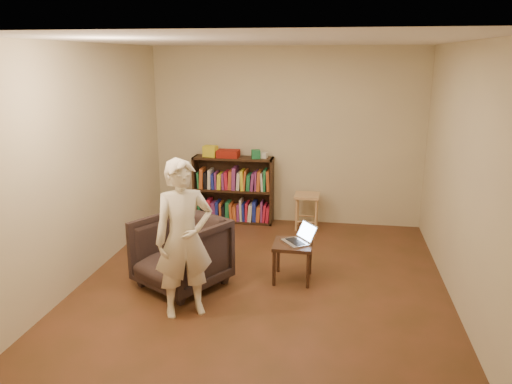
% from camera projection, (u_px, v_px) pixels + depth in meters
% --- Properties ---
extents(floor, '(4.50, 4.50, 0.00)m').
position_uv_depth(floor, '(263.00, 283.00, 5.57)').
color(floor, '#432E15').
rests_on(floor, ground).
extents(ceiling, '(4.50, 4.50, 0.00)m').
position_uv_depth(ceiling, '(264.00, 40.00, 4.89)').
color(ceiling, white).
rests_on(ceiling, wall_back).
extents(wall_back, '(4.00, 0.00, 4.00)m').
position_uv_depth(wall_back, '(286.00, 137.00, 7.37)').
color(wall_back, '#BFB090').
rests_on(wall_back, floor).
extents(wall_left, '(0.00, 4.50, 4.50)m').
position_uv_depth(wall_left, '(86.00, 163.00, 5.55)').
color(wall_left, '#BFB090').
rests_on(wall_left, floor).
extents(wall_right, '(0.00, 4.50, 4.50)m').
position_uv_depth(wall_right, '(464.00, 177.00, 4.91)').
color(wall_right, '#BFB090').
rests_on(wall_right, floor).
extents(bookshelf, '(1.20, 0.30, 1.00)m').
position_uv_depth(bookshelf, '(234.00, 193.00, 7.57)').
color(bookshelf, black).
rests_on(bookshelf, floor).
extents(box_yellow, '(0.22, 0.17, 0.16)m').
position_uv_depth(box_yellow, '(210.00, 151.00, 7.44)').
color(box_yellow, yellow).
rests_on(box_yellow, bookshelf).
extents(red_cloth, '(0.32, 0.24, 0.11)m').
position_uv_depth(red_cloth, '(228.00, 154.00, 7.40)').
color(red_cloth, maroon).
rests_on(red_cloth, bookshelf).
extents(box_green, '(0.15, 0.15, 0.12)m').
position_uv_depth(box_green, '(256.00, 154.00, 7.31)').
color(box_green, '#1E7340').
rests_on(box_green, bookshelf).
extents(box_white, '(0.12, 0.12, 0.08)m').
position_uv_depth(box_white, '(264.00, 155.00, 7.34)').
color(box_white, silver).
rests_on(box_white, bookshelf).
extents(stool, '(0.36, 0.36, 0.52)m').
position_uv_depth(stool, '(307.00, 201.00, 7.25)').
color(stool, tan).
rests_on(stool, floor).
extents(armchair, '(1.15, 1.15, 0.77)m').
position_uv_depth(armchair, '(181.00, 253.00, 5.42)').
color(armchair, '#2F241F').
rests_on(armchair, floor).
extents(side_table, '(0.43, 0.43, 0.44)m').
position_uv_depth(side_table, '(293.00, 249.00, 5.57)').
color(side_table, black).
rests_on(side_table, floor).
extents(laptop, '(0.43, 0.43, 0.21)m').
position_uv_depth(laptop, '(300.00, 238.00, 5.57)').
color(laptop, silver).
rests_on(laptop, side_table).
extents(person, '(0.67, 0.60, 1.55)m').
position_uv_depth(person, '(184.00, 239.00, 4.74)').
color(person, beige).
rests_on(person, floor).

